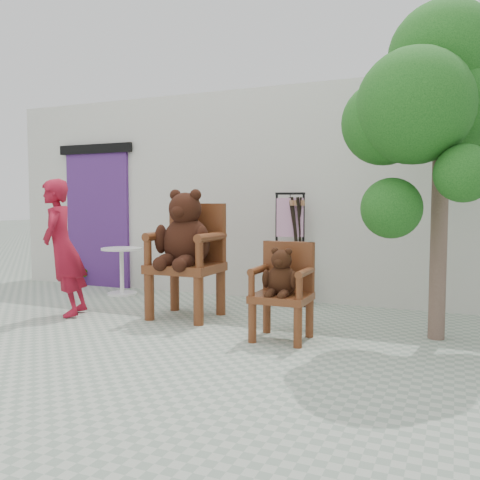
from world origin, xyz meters
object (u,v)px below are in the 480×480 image
Objects in this scene: tree at (438,99)px; stool_bucket at (296,257)px; person at (63,248)px; chair_small at (283,283)px; cafe_table at (122,265)px; chair_big at (187,244)px; display_stand at (290,261)px.

stool_bucket is at bearing 146.87° from tree.
person is 1.14× the size of stool_bucket.
chair_small is 1.39× the size of cafe_table.
chair_small is at bearing -158.43° from tree.
chair_small is at bearing -25.38° from cafe_table.
person is at bearing -159.46° from chair_big.
display_stand is at bearing 52.98° from chair_big.
chair_small is at bearing 66.63° from person.
cafe_table is at bearing 164.13° from person.
stool_bucket is (0.09, 0.00, 0.06)m from display_stand.
chair_big is at bearing 160.08° from chair_small.
tree reaches higher than display_stand.
person is 2.92m from display_stand.
chair_big reaches higher than display_stand.
person is 2.98m from stool_bucket.
tree is (2.77, 0.05, 1.49)m from chair_big.
chair_big is 1.51m from person.
chair_big is 0.46× the size of tree.
tree is (4.19, 0.58, 1.55)m from person.
tree reaches higher than person.
chair_big is 2.18× the size of cafe_table.
display_stand is at bearing 148.15° from tree.
tree is at bearing -11.22° from cafe_table.
chair_big is 1.50m from chair_small.
chair_small is 3.33m from cafe_table.
chair_small is at bearing -86.79° from display_stand.
chair_small is 0.29× the size of tree.
tree reaches higher than cafe_table.
person is (-1.42, -0.53, -0.06)m from chair_big.
person is at bearing -81.85° from cafe_table.
chair_small reaches higher than cafe_table.
display_stand is 1.04× the size of stool_bucket.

